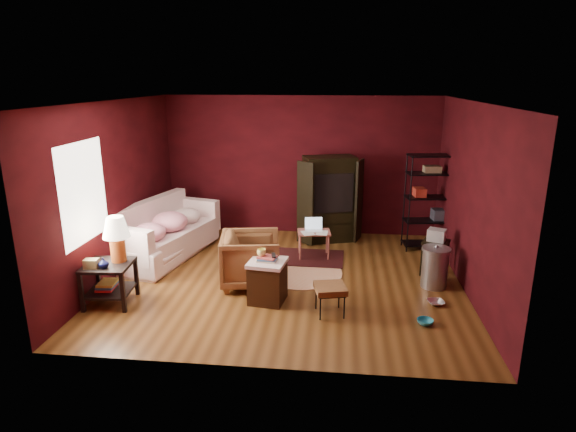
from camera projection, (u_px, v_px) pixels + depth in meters
The scene contains 18 objects.
room at pixel (284, 195), 7.39m from camera, with size 5.54×5.04×2.84m.
sofa at pixel (168, 233), 8.64m from camera, with size 2.31×0.67×0.90m, color #F9D8D7.
armchair at pixel (251, 257), 7.46m from camera, with size 0.88×0.83×0.91m, color black.
pet_bowl_steel at pixel (436, 297), 6.87m from camera, with size 0.24×0.06×0.24m, color silver.
pet_bowl_turquoise at pixel (426, 317), 6.32m from camera, with size 0.22×0.07×0.22m, color teal.
vase at pixel (103, 263), 6.61m from camera, with size 0.14×0.15×0.14m, color #0B0F3A.
mug at pixel (262, 252), 6.82m from camera, with size 0.13×0.10×0.13m, color #F9ED79.
side_table at pixel (113, 252), 6.80m from camera, with size 0.69×0.69×1.27m.
sofa_cushions at pixel (164, 232), 8.64m from camera, with size 1.45×2.40×0.94m.
hamper at pixel (268, 280), 6.92m from camera, with size 0.57×0.57×0.72m.
footstool at pixel (330, 289), 6.54m from camera, with size 0.49×0.49×0.42m.
rug_round at pixel (301, 273), 8.01m from camera, with size 1.69×1.69×0.01m.
rug_oriental at pixel (306, 257), 8.66m from camera, with size 1.35×0.92×0.01m.
laptop_desk at pixel (314, 234), 8.59m from camera, with size 0.62×0.52×0.71m.
tv_armoire at pixel (329, 198), 9.39m from camera, with size 1.27×0.93×1.68m.
wire_shelving at pixel (430, 198), 8.90m from camera, with size 0.92×0.50×1.80m.
small_stand at pixel (436, 241), 7.81m from camera, with size 0.51×0.51×0.78m.
trash_can at pixel (435, 267), 7.41m from camera, with size 0.49×0.49×0.69m.
Camera 1 is at (0.81, -7.15, 3.14)m, focal length 30.00 mm.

